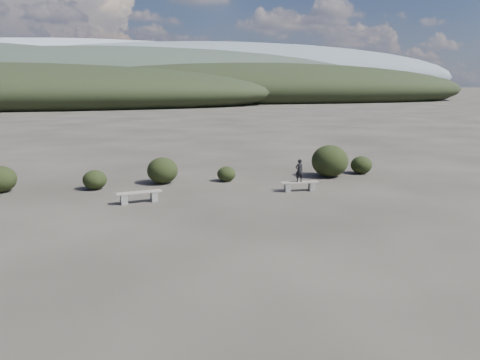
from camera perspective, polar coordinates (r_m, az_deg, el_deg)
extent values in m
plane|color=#2E2A24|center=(13.79, 2.31, -7.39)|extent=(1200.00, 1200.00, 0.00)
cube|color=slate|center=(18.33, -13.96, -2.30)|extent=(0.29, 0.37, 0.39)
cube|color=slate|center=(18.54, -10.43, -1.99)|extent=(0.29, 0.37, 0.39)
cube|color=gray|center=(18.37, -12.22, -1.49)|extent=(1.78, 0.62, 0.05)
cube|color=slate|center=(19.97, 5.79, -0.92)|extent=(0.24, 0.33, 0.36)
cube|color=slate|center=(20.31, 8.72, -0.79)|extent=(0.24, 0.33, 0.36)
cube|color=gray|center=(20.09, 7.28, -0.29)|extent=(1.64, 0.44, 0.05)
imported|color=black|center=(19.98, 7.23, 1.15)|extent=(0.38, 0.27, 0.98)
ellipsoid|color=black|center=(21.24, -17.29, 0.03)|extent=(1.03, 1.03, 0.84)
ellipsoid|color=black|center=(21.77, -9.43, 1.15)|extent=(1.41, 1.41, 1.20)
ellipsoid|color=black|center=(22.00, -1.67, 0.75)|extent=(0.88, 0.88, 0.70)
ellipsoid|color=black|center=(23.45, 10.89, 2.30)|extent=(1.80, 1.80, 1.57)
ellipsoid|color=black|center=(24.66, 14.58, 1.78)|extent=(1.07, 1.07, 0.90)
ellipsoid|color=black|center=(22.18, -27.20, 0.10)|extent=(1.32, 1.32, 1.12)
ellipsoid|color=black|center=(104.64, -26.72, 9.38)|extent=(110.00, 40.00, 12.00)
ellipsoid|color=black|center=(128.48, 2.98, 10.95)|extent=(120.00, 44.00, 14.00)
ellipsoid|color=#2C352B|center=(172.51, -13.67, 11.55)|extent=(190.00, 64.00, 24.00)
ellipsoid|color=slate|center=(321.12, -1.40, 12.52)|extent=(340.00, 110.00, 44.00)
ellipsoid|color=#969EAA|center=(413.37, -18.72, 12.09)|extent=(460.00, 140.00, 56.00)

